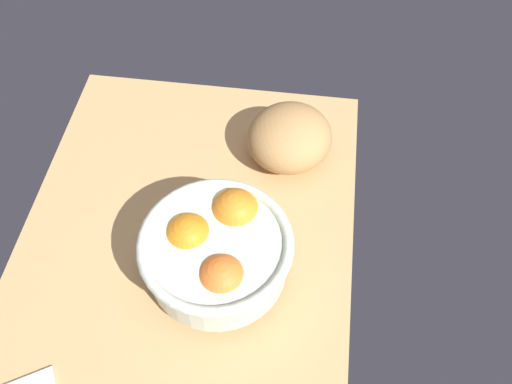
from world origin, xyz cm
name	(u,v)px	position (x,y,z in cm)	size (l,w,h in cm)	color
ground_plane	(182,264)	(0.00, 0.00, -1.50)	(75.90, 52.50, 3.00)	tan
fruit_bowl	(217,251)	(1.16, 6.19, 6.08)	(22.07, 22.07, 10.91)	silver
bread_loaf	(289,138)	(-22.63, 14.43, 4.77)	(14.63, 13.99, 9.53)	tan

